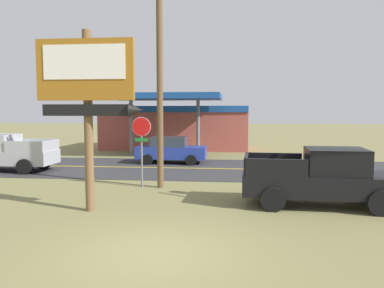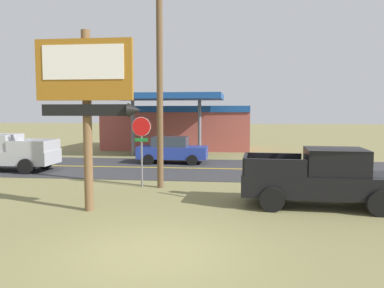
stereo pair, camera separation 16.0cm
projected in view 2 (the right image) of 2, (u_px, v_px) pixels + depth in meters
ground_plane at (150, 253)px, 8.80m from camera, size 180.00×180.00×0.00m
road_asphalt at (203, 169)px, 21.67m from camera, size 140.00×8.00×0.02m
road_centre_line at (203, 168)px, 21.66m from camera, size 126.00×0.20×0.01m
motel_sign at (87, 89)px, 12.12m from camera, size 3.33×0.54×5.71m
stop_sign at (141, 139)px, 16.28m from camera, size 0.80×0.08×2.95m
utility_pole at (160, 70)px, 15.96m from camera, size 1.66×0.26×9.19m
gas_station at (178, 126)px, 33.23m from camera, size 12.00×11.50×4.40m
pickup_black_parked_on_lawn at (323, 178)px, 13.03m from camera, size 5.31×2.47×1.96m
pickup_silver_on_road at (6, 153)px, 20.82m from camera, size 5.20×2.24×1.96m
car_blue_near_lane at (172, 150)px, 23.82m from camera, size 4.20×2.00×1.64m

